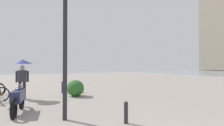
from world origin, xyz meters
The scene contains 8 objects.
building_highrise centered at (36.14, -68.37, 14.52)m, with size 12.44×12.41×31.10m.
lamppost centered at (3.89, 0.76, 2.94)m, with size 0.98×0.28×4.49m.
motorcycle centered at (5.60, 2.02, 0.50)m, with size 2.15×0.61×1.06m.
pedestrian centered at (8.49, 1.75, 1.60)m, with size 1.00×1.00×2.03m.
bollard_near centered at (2.66, -0.73, 0.34)m, with size 0.13×0.13×0.66m.
bollard_mid centered at (9.41, -0.54, 0.38)m, with size 0.13×0.13×0.73m.
shrub_low centered at (7.98, -0.90, 0.45)m, with size 1.06×0.95×0.90m.
shrub_round centered at (9.57, -1.31, 0.32)m, with size 0.76×0.68×0.65m.
Camera 1 is at (-1.76, 2.25, 1.72)m, focal length 28.57 mm.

